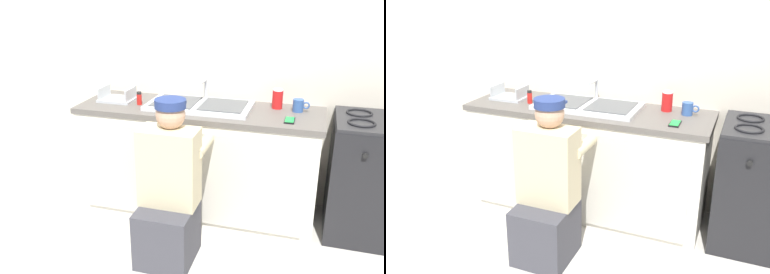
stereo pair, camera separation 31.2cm
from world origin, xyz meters
The scene contains 12 objects.
ground_plane centered at (0.00, 0.00, 0.00)m, with size 12.00×12.00×0.00m, color beige.
back_wall centered at (0.00, 0.65, 1.25)m, with size 6.00×0.10×2.50m, color beige.
counter_cabinet centered at (0.00, 0.29, 0.41)m, with size 1.86×0.62×0.82m.
countertop centered at (0.00, 0.30, 0.85)m, with size 1.90×0.62×0.04m, color #5B5651.
sink_double_basin centered at (0.00, 0.30, 0.89)m, with size 0.80×0.44×0.19m.
stove_range centered at (1.31, 0.30, 0.45)m, with size 0.61×0.62×0.90m.
plumber_person centered at (-0.01, -0.41, 0.46)m, with size 0.42×0.61×1.10m.
dish_rack_tray centered at (-0.70, 0.30, 0.89)m, with size 0.28×0.22×0.11m.
cell_phone centered at (0.70, 0.16, 0.87)m, with size 0.07×0.14×0.01m.
coffee_mug centered at (0.74, 0.41, 0.91)m, with size 0.13×0.08×0.09m.
spice_bottle_red centered at (-0.48, 0.24, 0.92)m, with size 0.04×0.04×0.10m.
soda_cup_red centered at (0.58, 0.45, 0.94)m, with size 0.08×0.08×0.15m.
Camera 2 is at (1.16, -2.66, 1.81)m, focal length 40.00 mm.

